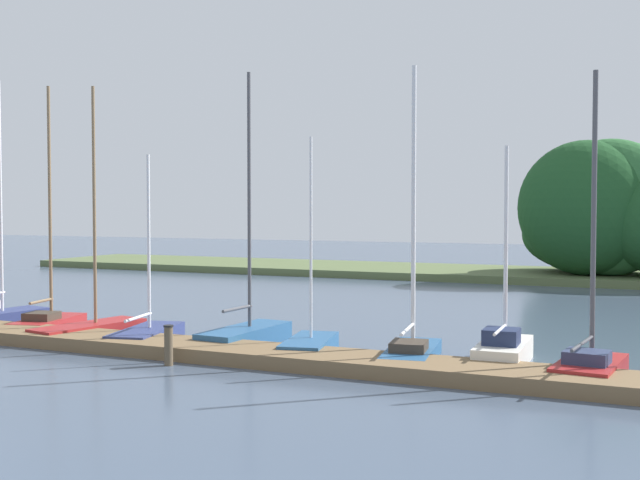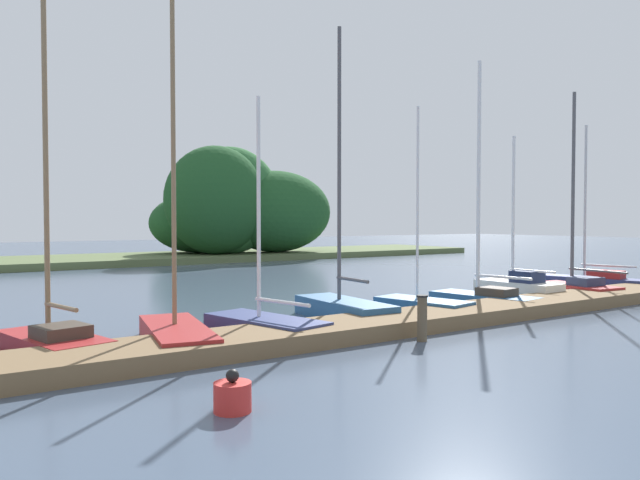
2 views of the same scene
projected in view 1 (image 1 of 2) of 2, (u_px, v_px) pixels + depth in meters
The scene contains 12 objects.
dock_pier at pixel (207, 350), 19.83m from camera, with size 26.51×1.80×0.35m.
far_shore at pixel (590, 228), 40.37m from camera, with size 53.82×8.00×7.34m.
sailboat_1 at pixel (0, 313), 25.50m from camera, with size 1.66×3.75×7.96m.
sailboat_2 at pixel (49, 317), 24.39m from camera, with size 1.78×3.17×7.62m.
sailboat_3 at pixel (93, 326), 22.91m from camera, with size 1.75×3.81×7.38m.
sailboat_4 at pixel (148, 333), 22.08m from camera, with size 1.80×3.38×5.33m.
sailboat_5 at pixel (248, 331), 21.67m from camera, with size 1.34×3.60×7.57m.
sailboat_6 at pixel (310, 344), 20.23m from camera, with size 1.56×2.92×5.66m.
sailboat_7 at pixel (412, 345), 19.26m from camera, with size 1.57×3.52×7.32m.
sailboat_8 at pixel (504, 349), 18.80m from camera, with size 1.16×2.98×5.31m.
sailboat_9 at pixel (591, 361), 17.24m from camera, with size 1.52×3.41×6.85m.
mooring_piling_1 at pixel (169, 345), 18.74m from camera, with size 0.24×0.24×0.98m.
Camera 1 is at (10.63, -4.54, 3.79)m, focal length 43.62 mm.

